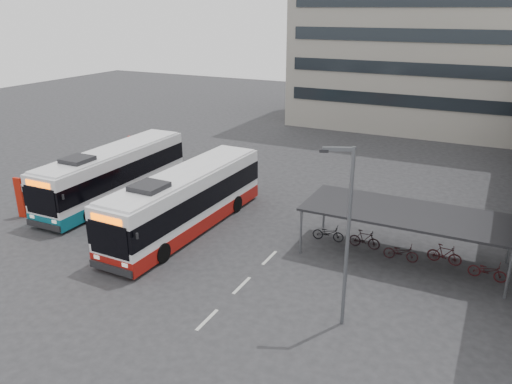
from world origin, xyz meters
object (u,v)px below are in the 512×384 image
at_px(bus_main, 186,201).
at_px(lamp_post, 346,229).
at_px(bus_teal, 114,174).
at_px(pedestrian, 135,207).

xyz_separation_m(bus_main, lamp_post, (10.67, -4.99, 2.49)).
relative_size(bus_teal, lamp_post, 1.66).
relative_size(bus_teal, pedestrian, 7.70).
height_order(bus_main, lamp_post, lamp_post).
bearing_deg(bus_teal, lamp_post, -22.58).
height_order(bus_teal, lamp_post, lamp_post).
height_order(bus_teal, pedestrian, bus_teal).
bearing_deg(pedestrian, lamp_post, -84.35).
xyz_separation_m(bus_teal, pedestrian, (3.51, -2.28, -0.88)).
height_order(bus_main, pedestrian, bus_main).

